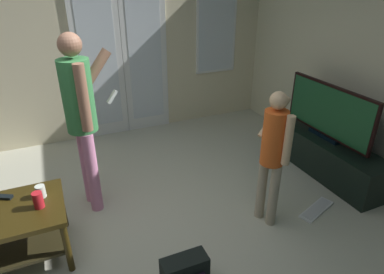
% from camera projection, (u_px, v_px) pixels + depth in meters
% --- Properties ---
extents(ground_plane, '(5.62, 4.72, 0.02)m').
position_uv_depth(ground_plane, '(118.00, 252.00, 2.74)').
color(ground_plane, beige).
extents(wall_back_with_doors, '(5.62, 0.09, 2.72)m').
position_uv_depth(wall_back_with_doors, '(74.00, 40.00, 4.09)').
color(wall_back_with_doors, beige).
rests_on(wall_back_with_doors, ground_plane).
extents(tv_stand, '(0.41, 1.62, 0.41)m').
position_uv_depth(tv_stand, '(321.00, 153.00, 3.81)').
color(tv_stand, black).
rests_on(tv_stand, ground_plane).
extents(flat_screen_tv, '(0.08, 1.18, 0.60)m').
position_uv_depth(flat_screen_tv, '(329.00, 112.00, 3.58)').
color(flat_screen_tv, black).
rests_on(flat_screen_tv, tv_stand).
extents(person_adult, '(0.51, 0.50, 1.65)m').
position_uv_depth(person_adult, '(82.00, 111.00, 2.87)').
color(person_adult, pink).
rests_on(person_adult, ground_plane).
extents(person_child, '(0.43, 0.42, 1.25)m').
position_uv_depth(person_child, '(274.00, 148.00, 2.76)').
color(person_child, tan).
rests_on(person_child, ground_plane).
extents(backpack, '(0.34, 0.19, 0.26)m').
position_uv_depth(backpack, '(185.00, 273.00, 2.37)').
color(backpack, black).
rests_on(backpack, ground_plane).
extents(loose_keyboard, '(0.46, 0.27, 0.02)m').
position_uv_depth(loose_keyboard, '(317.00, 209.00, 3.20)').
color(loose_keyboard, white).
rests_on(loose_keyboard, ground_plane).
extents(cup_near_edge, '(0.07, 0.07, 0.13)m').
position_uv_depth(cup_near_edge, '(38.00, 200.00, 2.46)').
color(cup_near_edge, red).
rests_on(cup_near_edge, coffee_table).
extents(cup_by_laptop, '(0.07, 0.07, 0.10)m').
position_uv_depth(cup_by_laptop, '(41.00, 191.00, 2.58)').
color(cup_by_laptop, white).
rests_on(cup_by_laptop, coffee_table).
extents(tv_remote_black, '(0.17, 0.12, 0.02)m').
position_uv_depth(tv_remote_black, '(1.00, 197.00, 2.58)').
color(tv_remote_black, black).
rests_on(tv_remote_black, coffee_table).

